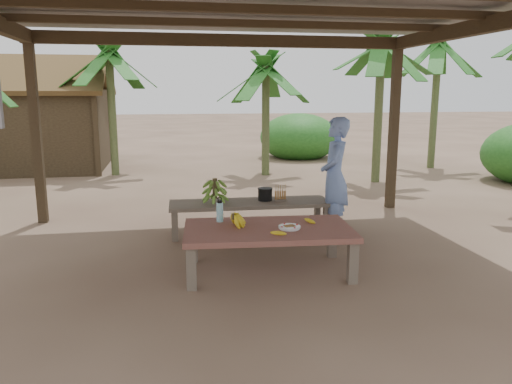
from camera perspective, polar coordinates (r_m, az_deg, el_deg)
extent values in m
plane|color=brown|center=(5.88, -0.56, -7.84)|extent=(80.00, 80.00, 0.00)
cube|color=black|center=(8.02, -23.84, 6.22)|extent=(0.13, 0.13, 2.70)
cube|color=black|center=(8.65, 15.46, 7.08)|extent=(0.13, 0.13, 2.70)
cube|color=black|center=(7.87, -3.55, 16.92)|extent=(5.80, 0.14, 0.18)
cube|color=black|center=(6.67, 25.00, 16.92)|extent=(0.14, 4.80, 0.18)
cube|color=brown|center=(5.04, -7.39, -8.65)|extent=(0.11, 0.11, 0.44)
cube|color=brown|center=(5.25, 10.99, -7.94)|extent=(0.11, 0.11, 0.44)
cube|color=brown|center=(5.83, -7.19, -5.83)|extent=(0.11, 0.11, 0.44)
cube|color=brown|center=(6.02, 8.69, -5.34)|extent=(0.11, 0.11, 0.44)
cube|color=#983321|center=(5.40, 1.41, -4.40)|extent=(1.87, 1.14, 0.06)
cube|color=brown|center=(6.65, -9.27, -3.91)|extent=(0.08, 0.08, 0.40)
cube|color=brown|center=(6.94, 8.03, -3.24)|extent=(0.08, 0.08, 0.40)
cube|color=brown|center=(7.10, -9.24, -2.94)|extent=(0.08, 0.08, 0.40)
cube|color=brown|center=(7.36, 7.01, -2.36)|extent=(0.08, 0.08, 0.40)
cube|color=brown|center=(6.88, -0.71, -1.31)|extent=(2.22, 0.66, 0.05)
cylinder|color=white|center=(5.35, 3.85, -4.17)|extent=(0.22, 0.22, 0.01)
cylinder|color=white|center=(5.34, 3.85, -4.00)|extent=(0.24, 0.24, 0.02)
cube|color=brown|center=(5.34, 3.85, -3.94)|extent=(0.13, 0.11, 0.02)
ellipsoid|color=yellow|center=(5.11, 2.59, -4.72)|extent=(0.18, 0.06, 0.04)
ellipsoid|color=yellow|center=(5.61, 6.17, -3.29)|extent=(0.12, 0.16, 0.04)
cylinder|color=#45C0D8|center=(5.62, -4.16, -2.32)|extent=(0.08, 0.08, 0.22)
cylinder|color=black|center=(5.60, -4.18, -1.10)|extent=(0.05, 0.05, 0.03)
torus|color=black|center=(5.59, -4.18, -0.80)|extent=(0.05, 0.01, 0.05)
cylinder|color=black|center=(6.95, 1.05, -0.28)|extent=(0.20, 0.20, 0.17)
imported|color=#7593DE|center=(6.88, 8.98, 1.78)|extent=(0.57, 0.69, 1.61)
cube|color=black|center=(13.97, -25.20, 6.46)|extent=(4.00, 3.00, 2.00)
cube|color=brown|center=(13.13, -26.65, 12.00)|extent=(4.40, 1.73, 1.00)
cube|color=brown|center=(14.77, -24.81, 11.96)|extent=(4.40, 1.73, 1.00)
cylinder|color=#596638|center=(11.10, 13.81, 8.75)|extent=(0.18, 0.18, 2.98)
cylinder|color=#596638|center=(11.73, 1.12, 8.06)|extent=(0.18, 0.18, 2.52)
cylinder|color=#596638|center=(12.18, -16.10, 8.55)|extent=(0.18, 0.18, 2.86)
cylinder|color=#596638|center=(13.64, 19.73, 9.18)|extent=(0.18, 0.18, 3.14)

